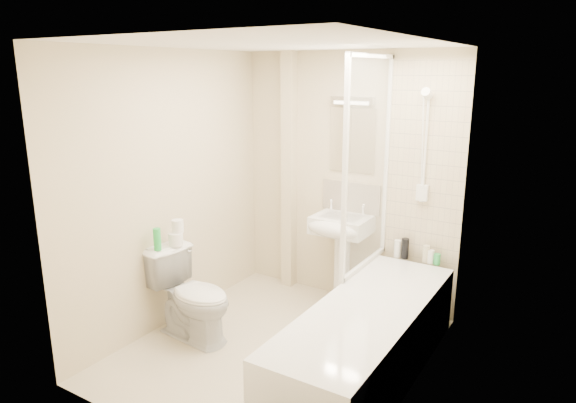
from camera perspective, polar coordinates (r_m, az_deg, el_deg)
The scene contains 24 objects.
floor at distance 4.37m, azimuth -1.20°, elevation -16.13°, with size 2.50×2.50×0.00m, color beige.
wall_back at distance 4.97m, azimuth 6.58°, elevation 2.46°, with size 2.20×0.02×2.40m, color beige.
wall_left at distance 4.58m, azimuth -12.94°, elevation 1.16°, with size 0.02×2.50×2.40m, color beige.
wall_right at distance 3.45m, azimuth 14.25°, elevation -3.25°, with size 0.02×2.50×2.40m, color beige.
ceiling at distance 3.77m, azimuth -1.40°, elevation 17.14°, with size 2.20×2.50×0.02m, color white.
tile_back at distance 4.65m, azimuth 15.00°, elevation 4.07°, with size 0.70×0.01×1.75m, color beige.
tile_right at distance 3.45m, azimuth 14.59°, elevation 0.61°, with size 0.01×2.10×1.75m, color beige.
pipe_boxing at distance 5.20m, azimuth 0.11°, elevation 3.10°, with size 0.12×0.12×2.40m, color beige.
splashback at distance 4.97m, azimuth 7.00°, elevation 0.46°, with size 0.60×0.01×0.30m, color beige.
mirror at distance 4.87m, azimuth 7.19°, elevation 6.74°, with size 0.46×0.01×0.60m, color white.
strip_light at distance 4.81m, azimuth 7.21°, elevation 11.08°, with size 0.42×0.07×0.07m, color silver.
bathtub at distance 3.97m, azimuth 8.72°, elevation -14.88°, with size 0.70×2.10×0.55m.
shower_screen at distance 4.35m, azimuth 8.90°, elevation 4.05°, with size 0.04×0.92×1.80m.
shower_fixture at distance 4.59m, azimuth 14.91°, elevation 5.48°, with size 0.10×0.16×0.99m.
pedestal_sink at distance 4.86m, azimuth 5.76°, elevation -3.76°, with size 0.52×0.48×1.01m.
bottle_white_a at distance 4.83m, azimuth 12.07°, elevation -5.14°, with size 0.06×0.06×0.16m, color white.
bottle_black_b at distance 4.81m, azimuth 12.88°, elevation -5.11°, with size 0.07×0.07×0.19m, color black.
bottle_cream at distance 4.76m, azimuth 15.08°, elevation -5.65°, with size 0.06×0.06×0.16m, color beige.
bottle_white_b at distance 4.75m, azimuth 15.57°, elevation -5.94°, with size 0.06×0.06×0.12m, color white.
bottle_green at distance 4.74m, azimuth 16.23°, elevation -6.18°, with size 0.06×0.06×0.10m, color green.
toilet at distance 4.45m, azimuth -10.55°, elevation -10.21°, with size 0.79×0.51×0.77m, color white.
toilet_roll_lower at distance 4.48m, azimuth -12.37°, elevation -4.10°, with size 0.12×0.12×0.11m, color white.
toilet_roll_upper at distance 4.46m, azimuth -12.16°, elevation -2.69°, with size 0.10×0.10×0.11m, color white.
green_bottle at distance 4.39m, azimuth -14.33°, elevation -4.09°, with size 0.06×0.06×0.19m, color green.
Camera 1 is at (2.05, -3.15, 2.22)m, focal length 32.00 mm.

